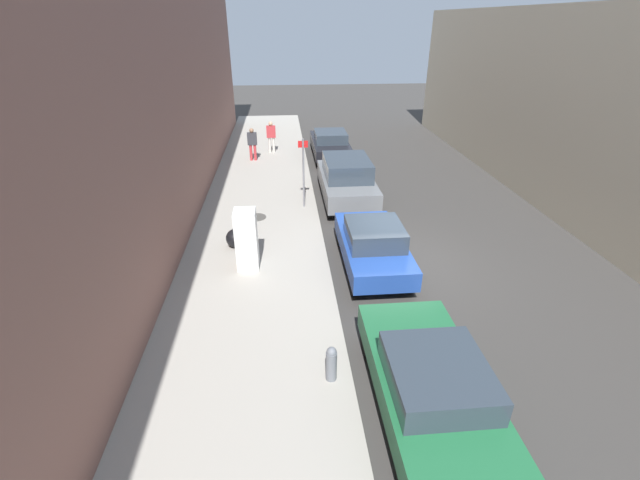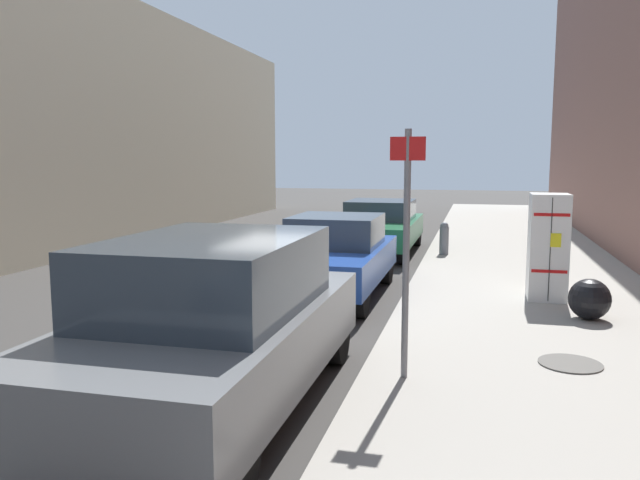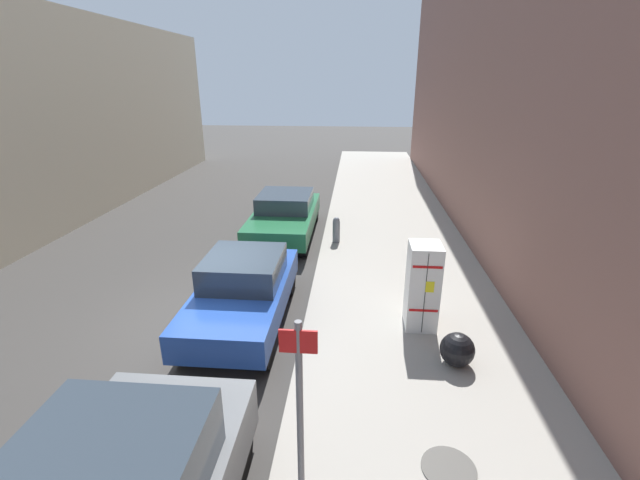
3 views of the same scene
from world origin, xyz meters
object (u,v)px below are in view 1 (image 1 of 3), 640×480
at_px(parked_sedan_green, 432,385).
at_px(parked_hatchback_blue, 373,245).
at_px(street_sign_post, 303,170).
at_px(trash_bag, 235,238).
at_px(fire_hydrant, 331,363).
at_px(pedestrian_walking_far, 271,135).
at_px(pedestrian_standing_near, 252,142).
at_px(parked_sedan_dark, 330,144).
at_px(parked_suv_gray, 347,179).
at_px(discarded_refrigerator, 247,239).

bearing_deg(parked_sedan_green, parked_hatchback_blue, 90.00).
height_order(street_sign_post, trash_bag, street_sign_post).
xyz_separation_m(fire_hydrant, pedestrian_walking_far, (-1.36, 16.52, 0.54)).
bearing_deg(pedestrian_walking_far, pedestrian_standing_near, -154.72).
height_order(parked_hatchback_blue, parked_sedan_dark, parked_hatchback_blue).
xyz_separation_m(fire_hydrant, parked_sedan_green, (1.71, -0.87, 0.15)).
distance_m(parked_sedan_green, parked_hatchback_blue, 5.35).
xyz_separation_m(trash_bag, parked_hatchback_blue, (4.08, -1.33, 0.28)).
xyz_separation_m(fire_hydrant, parked_hatchback_blue, (1.71, 4.48, 0.18)).
relative_size(pedestrian_standing_near, parked_sedan_dark, 0.36).
bearing_deg(pedestrian_walking_far, parked_hatchback_blue, -105.99).
distance_m(fire_hydrant, trash_bag, 6.27).
bearing_deg(parked_suv_gray, discarded_refrigerator, -124.60).
bearing_deg(parked_hatchback_blue, pedestrian_walking_far, 104.32).
distance_m(trash_bag, pedestrian_standing_near, 9.39).
bearing_deg(parked_suv_gray, trash_bag, -135.59).
bearing_deg(pedestrian_standing_near, trash_bag, 168.19).
height_order(fire_hydrant, parked_sedan_dark, parked_sedan_dark).
xyz_separation_m(pedestrian_standing_near, parked_hatchback_blue, (4.00, -10.69, -0.35)).
bearing_deg(trash_bag, parked_suv_gray, 44.41).
height_order(fire_hydrant, parked_suv_gray, parked_suv_gray).
bearing_deg(discarded_refrigerator, street_sign_post, 66.75).
bearing_deg(parked_sedan_dark, discarded_refrigerator, -107.73).
height_order(discarded_refrigerator, parked_sedan_dark, discarded_refrigerator).
bearing_deg(discarded_refrigerator, fire_hydrant, -67.40).
bearing_deg(parked_hatchback_blue, discarded_refrigerator, 178.55).
bearing_deg(parked_hatchback_blue, trash_bag, 161.92).
xyz_separation_m(street_sign_post, parked_hatchback_blue, (1.76, -4.40, -0.88)).
bearing_deg(parked_sedan_dark, pedestrian_walking_far, 167.99).
bearing_deg(discarded_refrigerator, parked_sedan_dark, 72.27).
distance_m(trash_bag, parked_sedan_dark, 10.85).
height_order(discarded_refrigerator, parked_sedan_green, discarded_refrigerator).
distance_m(street_sign_post, pedestrian_standing_near, 6.70).
bearing_deg(street_sign_post, parked_sedan_green, -79.76).
bearing_deg(parked_suv_gray, fire_hydrant, -99.89).
bearing_deg(parked_sedan_dark, parked_suv_gray, -90.00).
bearing_deg(parked_suv_gray, parked_hatchback_blue, -90.00).
relative_size(discarded_refrigerator, parked_sedan_green, 0.39).
bearing_deg(pedestrian_walking_far, fire_hydrant, -115.59).
bearing_deg(discarded_refrigerator, pedestrian_standing_near, 92.08).
bearing_deg(parked_sedan_green, trash_bag, 121.40).
xyz_separation_m(pedestrian_walking_far, parked_suv_gray, (3.07, -6.71, -0.23)).
relative_size(street_sign_post, trash_bag, 4.40).
height_order(fire_hydrant, pedestrian_walking_far, pedestrian_walking_far).
height_order(trash_bag, parked_sedan_dark, parked_sedan_dark).
relative_size(street_sign_post, parked_hatchback_blue, 0.66).
height_order(street_sign_post, fire_hydrant, street_sign_post).
relative_size(discarded_refrigerator, fire_hydrant, 2.22).
xyz_separation_m(pedestrian_walking_far, parked_sedan_dark, (3.07, -0.65, -0.37)).
distance_m(fire_hydrant, parked_hatchback_blue, 4.79).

